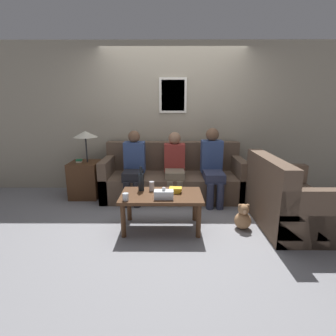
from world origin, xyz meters
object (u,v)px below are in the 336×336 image
(person_right, at_px, (212,163))
(person_middle, at_px, (175,164))
(couch_side, at_px, (288,202))
(drinking_glass, at_px, (126,197))
(couch_main, at_px, (173,179))
(coffee_table, at_px, (161,199))
(teddy_bear, at_px, (243,218))
(wine_bottle, at_px, (141,181))
(person_left, at_px, (134,164))

(person_right, bearing_deg, person_middle, 173.65)
(couch_side, height_order, drinking_glass, couch_side)
(couch_main, distance_m, drinking_glass, 1.55)
(coffee_table, distance_m, teddy_bear, 1.07)
(person_right, bearing_deg, teddy_bear, -76.19)
(wine_bottle, relative_size, person_middle, 0.29)
(couch_side, height_order, person_middle, person_middle)
(drinking_glass, bearing_deg, couch_main, 68.12)
(couch_main, bearing_deg, person_left, -163.80)
(teddy_bear, bearing_deg, couch_side, 11.99)
(couch_main, distance_m, wine_bottle, 1.18)
(drinking_glass, bearing_deg, teddy_bear, 8.01)
(couch_main, xyz_separation_m, drinking_glass, (-0.57, -1.43, 0.20))
(coffee_table, xyz_separation_m, drinking_glass, (-0.41, -0.22, 0.11))
(coffee_table, relative_size, person_left, 0.90)
(couch_side, bearing_deg, drinking_glass, 99.20)
(couch_side, height_order, person_right, person_right)
(couch_main, relative_size, person_left, 2.05)
(couch_main, bearing_deg, person_right, -18.83)
(drinking_glass, distance_m, teddy_bear, 1.51)
(drinking_glass, relative_size, person_left, 0.08)
(drinking_glass, height_order, person_right, person_right)
(couch_side, xyz_separation_m, teddy_bear, (-0.61, -0.13, -0.17))
(coffee_table, bearing_deg, person_right, 51.47)
(coffee_table, bearing_deg, couch_side, 4.13)
(teddy_bear, bearing_deg, couch_main, 125.74)
(person_middle, xyz_separation_m, person_right, (0.61, -0.07, 0.03))
(couch_side, bearing_deg, couch_main, 53.70)
(person_middle, height_order, teddy_bear, person_middle)
(teddy_bear, bearing_deg, wine_bottle, 173.06)
(person_middle, bearing_deg, couch_side, -32.86)
(teddy_bear, bearing_deg, person_left, 145.61)
(wine_bottle, height_order, person_left, person_left)
(person_right, distance_m, teddy_bear, 1.15)
(couch_side, bearing_deg, person_right, 44.28)
(drinking_glass, distance_m, person_right, 1.72)
(couch_side, bearing_deg, coffee_table, 94.13)
(couch_side, relative_size, person_middle, 1.16)
(wine_bottle, xyz_separation_m, teddy_bear, (1.31, -0.16, -0.44))
(wine_bottle, relative_size, person_right, 0.27)
(couch_main, height_order, coffee_table, couch_main)
(person_right, relative_size, teddy_bear, 3.52)
(drinking_glass, height_order, person_middle, person_middle)
(teddy_bear, bearing_deg, person_right, 103.81)
(coffee_table, height_order, drinking_glass, drinking_glass)
(couch_side, bearing_deg, teddy_bear, 101.99)
(person_left, height_order, person_right, person_right)
(couch_main, xyz_separation_m, couch_side, (1.49, -1.10, 0.00))
(couch_side, distance_m, drinking_glass, 2.10)
(drinking_glass, bearing_deg, coffee_table, 27.53)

